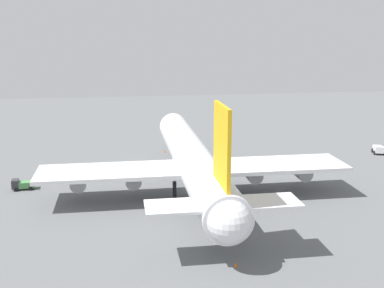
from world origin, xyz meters
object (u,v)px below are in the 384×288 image
safety_cone_nose (164,151)px  safety_cone_tail (236,265)px  baggage_tug (378,149)px  cargo_airplane (192,159)px  maintenance_van (23,184)px

safety_cone_nose → safety_cone_tail: 61.65m
baggage_tug → safety_cone_tail: 71.47m
cargo_airplane → maintenance_van: cargo_airplane is taller
safety_cone_nose → safety_cone_tail: size_ratio=1.07×
safety_cone_nose → maintenance_van: bearing=129.8°
maintenance_van → safety_cone_nose: (24.78, -29.76, -0.68)m
cargo_airplane → safety_cone_nose: cargo_airplane is taller
maintenance_van → baggage_tug: size_ratio=1.03×
baggage_tug → safety_cone_nose: size_ratio=6.26×
cargo_airplane → baggage_tug: size_ratio=15.92×
maintenance_van → safety_cone_nose: bearing=-50.2°
cargo_airplane → baggage_tug: cargo_airplane is taller
maintenance_van → baggage_tug: 83.46m
cargo_airplane → safety_cone_tail: 31.19m
cargo_airplane → maintenance_van: 33.12m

